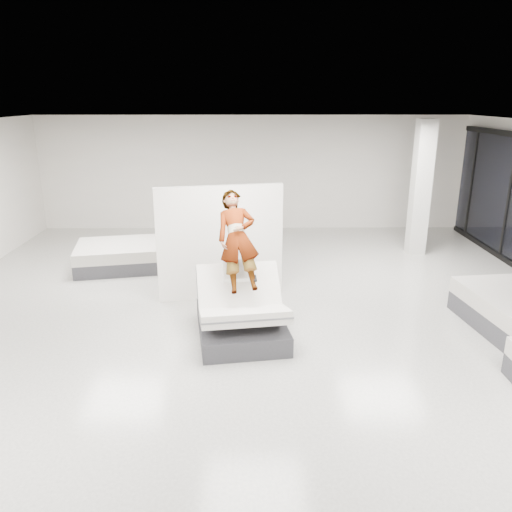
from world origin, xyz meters
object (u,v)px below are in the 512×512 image
remote (255,278)px  divider_panel (221,243)px  flat_bed_left_far (123,256)px  hero_bed (241,315)px  column (421,188)px  person (238,259)px

remote → divider_panel: 1.78m
divider_panel → flat_bed_left_far: (-2.31, 1.76, -0.80)m
hero_bed → column: size_ratio=0.61×
remote → column: size_ratio=0.04×
person → remote: 0.46m
remote → column: column is taller
remote → column: 5.99m
remote → person: bearing=122.2°
divider_panel → flat_bed_left_far: 3.01m
remote → divider_panel: (-0.62, 1.66, 0.10)m
person → column: size_ratio=0.53×
person → remote: (0.27, -0.31, -0.21)m
remote → column: bearing=39.8°
column → remote: bearing=-131.9°
hero_bed → person: (-0.05, 0.32, 0.83)m
divider_panel → column: 5.40m
divider_panel → flat_bed_left_far: size_ratio=1.06×
divider_panel → person: bearing=-87.3°
hero_bed → remote: hero_bed is taller
person → divider_panel: divider_panel is taller
flat_bed_left_far → person: bearing=-49.4°
remote → flat_bed_left_far: size_ratio=0.06×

